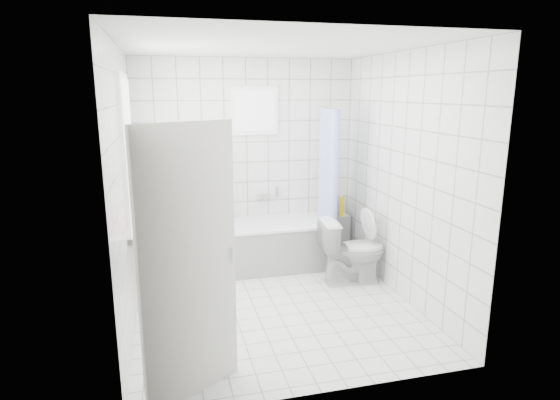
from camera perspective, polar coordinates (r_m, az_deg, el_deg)
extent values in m
plane|color=white|center=(5.02, -0.67, -12.75)|extent=(3.00, 3.00, 0.00)
plane|color=white|center=(4.54, -0.76, 18.30)|extent=(3.00, 3.00, 0.00)
cube|color=white|center=(6.05, -4.04, 4.63)|extent=(2.80, 0.02, 2.60)
cube|color=white|center=(3.21, 5.56, -3.07)|extent=(2.80, 0.02, 2.60)
cube|color=white|center=(4.50, -18.34, 1.03)|extent=(0.02, 3.00, 2.60)
cube|color=white|center=(5.11, 14.75, 2.65)|extent=(0.02, 3.00, 2.60)
cube|color=white|center=(4.74, -17.82, 5.34)|extent=(0.01, 0.90, 1.40)
cube|color=white|center=(5.97, -3.10, 10.79)|extent=(0.50, 0.01, 0.50)
cube|color=white|center=(4.89, -16.69, -3.25)|extent=(0.18, 1.02, 0.08)
cube|color=silver|center=(3.35, -10.96, -7.95)|extent=(0.70, 0.46, 2.00)
cube|color=white|center=(5.95, -2.27, -5.66)|extent=(1.76, 0.75, 0.55)
cube|color=white|center=(5.87, -2.29, -2.97)|extent=(1.78, 0.77, 0.03)
cube|color=white|center=(5.66, -11.71, -1.91)|extent=(0.15, 0.85, 1.50)
cube|color=white|center=(6.47, 6.52, -4.18)|extent=(0.40, 0.24, 0.55)
imported|color=silver|center=(5.52, 8.85, -6.12)|extent=(0.78, 0.47, 0.77)
cylinder|color=silver|center=(5.84, 5.77, 11.19)|extent=(0.02, 0.80, 0.02)
cube|color=silver|center=(6.14, -2.05, 0.49)|extent=(0.18, 0.06, 0.06)
imported|color=#2BC5C3|center=(4.65, -16.77, -2.25)|extent=(0.09, 0.10, 0.20)
imported|color=silver|center=(4.85, -16.67, -1.78)|extent=(0.20, 0.20, 0.18)
imported|color=silver|center=(4.97, -16.67, -0.56)|extent=(0.14, 0.14, 0.33)
imported|color=pink|center=(5.16, -16.54, -0.89)|extent=(0.11, 0.11, 0.18)
imported|color=#DB5596|center=(4.52, -16.86, -2.27)|extent=(0.11, 0.11, 0.27)
cylinder|color=#178F20|center=(6.29, 6.63, -1.11)|extent=(0.06, 0.06, 0.21)
cylinder|color=yellow|center=(6.31, 7.46, -0.78)|extent=(0.06, 0.06, 0.27)
cylinder|color=#281BD8|center=(6.39, 6.76, -0.67)|extent=(0.06, 0.06, 0.26)
cylinder|color=red|center=(6.39, 6.29, -0.85)|extent=(0.06, 0.06, 0.21)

